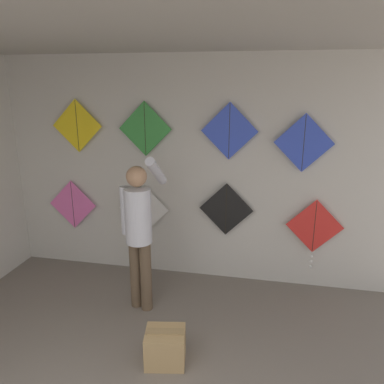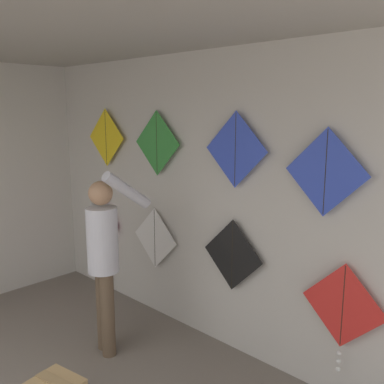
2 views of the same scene
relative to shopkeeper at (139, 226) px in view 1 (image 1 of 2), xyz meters
name	(u,v)px [view 1 (image 1 of 2)]	position (x,y,z in m)	size (l,w,h in m)	color
back_panel	(186,171)	(0.32, 0.90, 0.41)	(5.47, 0.06, 2.80)	beige
ceiling_slab	(132,31)	(0.32, -0.83, 1.83)	(5.47, 4.19, 0.04)	#A8A399
shopkeeper	(139,226)	(0.00, 0.00, 0.00)	(0.43, 0.56, 1.75)	brown
cardboard_box	(165,347)	(0.50, -0.81, -0.83)	(0.40, 0.36, 0.33)	tan
kite_0	(73,205)	(-1.23, 0.81, -0.11)	(0.67, 0.01, 0.67)	pink
kite_1	(144,209)	(-0.23, 0.81, -0.10)	(0.67, 0.01, 0.67)	white
kite_2	(226,209)	(0.85, 0.81, -0.03)	(0.67, 0.01, 0.67)	black
kite_3	(314,229)	(1.91, 0.81, -0.20)	(0.67, 0.04, 0.88)	red
kite_4	(77,126)	(-1.07, 0.81, 0.95)	(0.67, 0.01, 0.67)	yellow
kite_5	(145,129)	(-0.17, 0.81, 0.93)	(0.67, 0.01, 0.67)	#338C38
kite_6	(229,131)	(0.86, 0.81, 0.93)	(0.67, 0.01, 0.67)	blue
kite_7	(304,143)	(1.70, 0.81, 0.82)	(0.67, 0.01, 0.67)	blue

